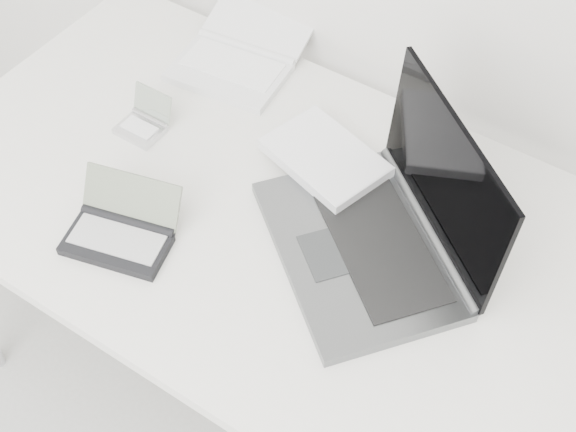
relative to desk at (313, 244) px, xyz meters
The scene contains 5 objects.
desk is the anchor object (origin of this frame).
laptop_large 0.14m from the desk, 32.80° to the left, with size 0.55×0.49×0.28m.
netbook_open_white 0.50m from the desk, 141.85° to the left, with size 0.28×0.34×0.06m.
pda_silver 0.44m from the desk, behind, with size 0.09×0.10×0.07m.
palmtop_charcoal 0.36m from the desk, 142.98° to the right, with size 0.22×0.20×0.09m.
Camera 1 is at (0.47, 0.76, 1.90)m, focal length 50.00 mm.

